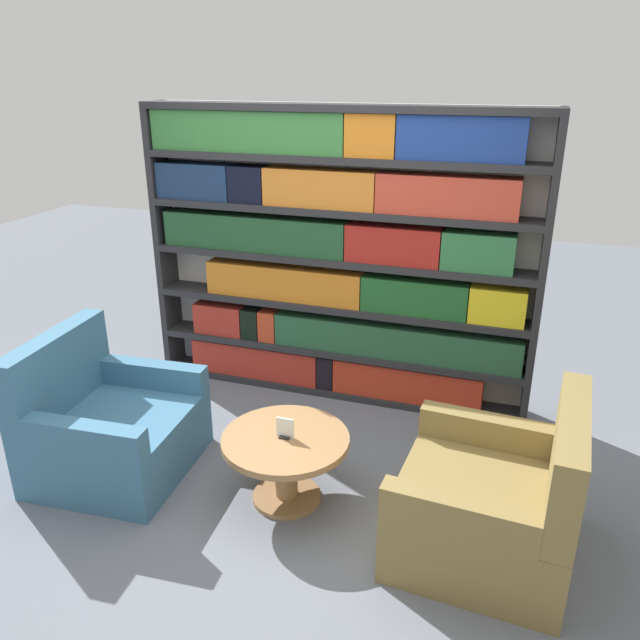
{
  "coord_description": "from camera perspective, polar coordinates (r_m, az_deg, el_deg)",
  "views": [
    {
      "loc": [
        1.29,
        -2.77,
        2.37
      ],
      "look_at": [
        0.13,
        0.69,
        0.91
      ],
      "focal_mm": 35.0,
      "sensor_mm": 36.0,
      "label": 1
    }
  ],
  "objects": [
    {
      "name": "ground_plane",
      "position": [
        3.86,
        -5.3,
        -16.12
      ],
      "size": [
        14.0,
        14.0,
        0.0
      ],
      "primitive_type": "plane",
      "color": "slate"
    },
    {
      "name": "bookshelf",
      "position": [
        4.62,
        1.59,
        5.75
      ],
      "size": [
        2.92,
        0.3,
        2.17
      ],
      "color": "silver",
      "rests_on": "ground_plane"
    },
    {
      "name": "armchair_left",
      "position": [
        4.19,
        -18.71,
        -9.31
      ],
      "size": [
        0.93,
        0.97,
        0.89
      ],
      "rotation": [
        0.0,
        0.0,
        1.64
      ],
      "color": "#386684",
      "rests_on": "ground_plane"
    },
    {
      "name": "armchair_right",
      "position": [
        3.48,
        15.56,
        -15.93
      ],
      "size": [
        0.93,
        0.97,
        0.89
      ],
      "rotation": [
        0.0,
        0.0,
        -1.64
      ],
      "color": "olive",
      "rests_on": "ground_plane"
    },
    {
      "name": "coffee_table",
      "position": [
        3.69,
        -3.14,
        -12.21
      ],
      "size": [
        0.74,
        0.74,
        0.43
      ],
      "color": "olive",
      "rests_on": "ground_plane"
    },
    {
      "name": "table_sign",
      "position": [
        3.6,
        -3.2,
        -9.95
      ],
      "size": [
        0.1,
        0.06,
        0.12
      ],
      "color": "black",
      "rests_on": "coffee_table"
    }
  ]
}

